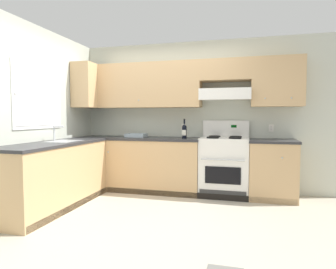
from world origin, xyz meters
TOP-DOWN VIEW (x-y plane):
  - ground_plane at (0.00, 0.00)m, footprint 7.04×7.04m
  - wall_back at (0.40, 1.53)m, footprint 4.68×0.57m
  - wall_left at (-1.59, 0.23)m, footprint 0.47×4.00m
  - counter_back_run at (0.07, 1.24)m, footprint 3.60×0.65m
  - counter_left_run at (-1.24, -0.00)m, footprint 0.63×1.91m
  - stove at (0.98, 1.25)m, footprint 0.76×0.62m
  - wine_bottle at (0.34, 1.18)m, footprint 0.08×0.08m
  - bowl at (-0.54, 1.32)m, footprint 0.34×0.26m

SIDE VIEW (x-z plane):
  - ground_plane at x=0.00m, z-range 0.00..0.00m
  - counter_back_run at x=0.07m, z-range 0.00..0.91m
  - counter_left_run at x=-1.24m, z-range -0.11..1.03m
  - stove at x=0.98m, z-range -0.12..1.08m
  - bowl at x=-0.54m, z-range 0.90..0.96m
  - wine_bottle at x=0.34m, z-range 0.88..1.19m
  - wall_left at x=-1.59m, z-range 0.07..2.62m
  - wall_back at x=0.40m, z-range 0.20..2.75m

